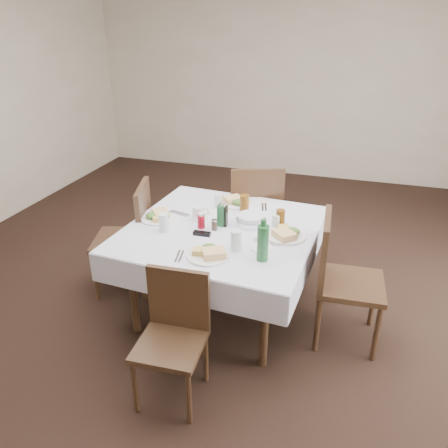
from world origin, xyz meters
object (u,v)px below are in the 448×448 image
chair_south (174,327)px  water_e (276,222)px  chair_west (132,232)px  water_s (236,240)px  chair_east (338,272)px  chair_north (256,209)px  dining_table (222,236)px  bread_basket (251,220)px  oil_cruet_dark (224,215)px  ketchup_bottle (201,221)px  green_bottle (263,242)px  water_w (164,223)px  coffee_mug (199,213)px  oil_cruet_green (221,214)px  water_n (219,201)px

chair_south → water_e: water_e is taller
chair_west → water_s: (1.04, -0.38, 0.27)m
chair_east → chair_north: bearing=132.6°
dining_table → water_e: 0.44m
bread_basket → oil_cruet_dark: oil_cruet_dark is taller
chair_north → water_s: size_ratio=6.97×
chair_east → ketchup_bottle: 1.09m
chair_south → chair_east: size_ratio=0.86×
chair_north → chair_south: (-0.10, -1.74, -0.10)m
bread_basket → green_bottle: green_bottle is taller
chair_east → ketchup_bottle: bearing=178.5°
ketchup_bottle → green_bottle: green_bottle is taller
dining_table → water_e: bearing=15.2°
water_w → green_bottle: 0.84m
ketchup_bottle → coffee_mug: 0.17m
chair_east → bread_basket: size_ratio=4.16×
chair_east → oil_cruet_green: chair_east is taller
water_w → coffee_mug: size_ratio=0.90×
green_bottle → chair_north: bearing=105.2°
ketchup_bottle → green_bottle: bearing=-31.4°
chair_east → green_bottle: size_ratio=3.35×
oil_cruet_dark → water_e: bearing=10.7°
chair_south → coffee_mug: 1.08m
chair_south → ketchup_bottle: ketchup_bottle is taller
ketchup_bottle → dining_table: bearing=19.2°
water_n → oil_cruet_dark: 0.35m
water_e → coffee_mug: water_e is taller
water_n → oil_cruet_dark: size_ratio=0.59×
chair_east → water_n: (-1.05, 0.43, 0.26)m
water_s → ketchup_bottle: size_ratio=1.18×
water_e → ketchup_bottle: size_ratio=0.90×
dining_table → water_n: 0.40m
chair_west → water_e: size_ratio=8.89×
chair_east → water_e: (-0.51, 0.19, 0.25)m
water_n → green_bottle: bearing=-53.6°
chair_south → water_n: 1.31m
chair_north → oil_cruet_dark: bearing=-95.1°
chair_north → oil_cruet_green: bearing=-96.5°
dining_table → green_bottle: (0.41, -0.39, 0.21)m
chair_north → water_s: 1.17m
water_e → ketchup_bottle: ketchup_bottle is taller
bread_basket → water_n: bearing=146.5°
chair_north → chair_south: 1.74m
green_bottle → dining_table: bearing=136.2°
chair_east → oil_cruet_green: bearing=173.1°
chair_north → bread_basket: chair_north is taller
dining_table → coffee_mug: (-0.23, 0.10, 0.12)m
coffee_mug → water_n: bearing=70.5°
coffee_mug → water_s: bearing=-43.4°
chair_south → water_n: bearing=95.1°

